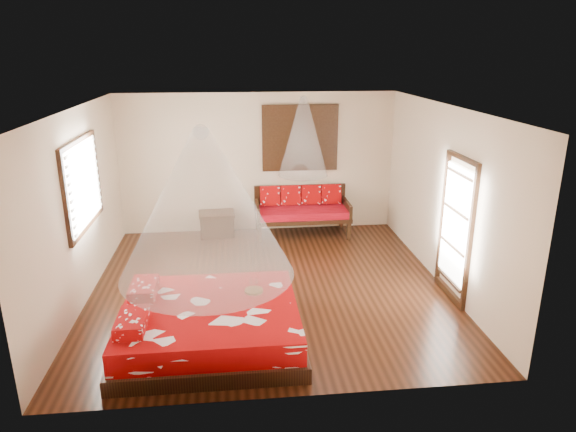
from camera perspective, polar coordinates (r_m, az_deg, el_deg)
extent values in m
cube|color=black|center=(8.24, -2.12, -7.85)|extent=(5.50, 5.50, 0.02)
cube|color=silver|center=(7.46, -2.38, 12.03)|extent=(5.50, 5.50, 0.02)
cube|color=beige|center=(8.04, -22.26, 0.86)|extent=(0.02, 5.50, 2.80)
cube|color=beige|center=(8.38, 16.96, 2.09)|extent=(0.02, 5.50, 2.80)
cube|color=beige|center=(10.40, -3.32, 5.88)|extent=(5.50, 0.02, 2.80)
cube|color=beige|center=(5.15, -0.06, -7.12)|extent=(5.50, 0.02, 2.80)
cube|color=black|center=(6.84, -8.51, -12.86)|extent=(2.30, 2.08, 0.20)
cube|color=#9C0506|center=(6.72, -8.61, -11.03)|extent=(2.20, 1.98, 0.30)
cube|color=#9C0506|center=(6.33, -16.96, -11.24)|extent=(0.33, 0.60, 0.15)
cube|color=#9C0506|center=(7.10, -15.73, -7.80)|extent=(0.33, 0.60, 0.15)
cube|color=black|center=(9.94, -3.17, -1.84)|extent=(0.08, 0.08, 0.42)
cube|color=black|center=(10.18, 6.77, -1.46)|extent=(0.08, 0.08, 0.42)
cube|color=black|center=(10.62, -3.38, -0.53)|extent=(0.08, 0.08, 0.42)
cube|color=black|center=(10.84, 5.95, -0.20)|extent=(0.08, 0.08, 0.42)
cube|color=black|center=(10.30, 1.59, -0.10)|extent=(1.88, 0.84, 0.08)
cube|color=maroon|center=(10.27, 1.60, 0.49)|extent=(1.82, 0.78, 0.14)
cube|color=black|center=(10.58, 1.33, 2.03)|extent=(1.88, 0.06, 0.55)
cube|color=black|center=(10.18, -3.43, 0.59)|extent=(0.06, 0.84, 0.30)
cube|color=black|center=(10.41, 6.52, 0.91)|extent=(0.06, 0.84, 0.30)
cube|color=#9C0506|center=(10.38, -2.01, 2.22)|extent=(0.40, 0.20, 0.41)
cube|color=#9C0506|center=(10.41, 0.28, 2.29)|extent=(0.40, 0.20, 0.41)
cube|color=#9C0506|center=(10.47, 2.56, 2.35)|extent=(0.40, 0.20, 0.41)
cube|color=#9C0506|center=(10.54, 4.81, 2.41)|extent=(0.40, 0.20, 0.41)
cube|color=black|center=(10.42, -7.89, -1.00)|extent=(0.69, 0.51, 0.44)
cube|color=black|center=(10.34, -7.94, 0.27)|extent=(0.73, 0.56, 0.05)
cube|color=black|center=(10.35, 1.35, 8.66)|extent=(1.52, 0.06, 1.32)
cube|color=black|center=(10.34, 1.36, 8.65)|extent=(1.35, 0.04, 1.10)
cube|color=black|center=(8.14, -21.88, 3.31)|extent=(0.08, 1.74, 1.34)
cube|color=silver|center=(8.13, -21.61, 3.32)|extent=(0.04, 1.54, 1.10)
cube|color=black|center=(7.94, 18.11, -1.54)|extent=(0.08, 1.02, 2.16)
cube|color=white|center=(7.90, 18.04, -0.86)|extent=(0.03, 0.82, 1.70)
cylinder|color=brown|center=(6.95, -3.83, -8.28)|extent=(0.25, 0.25, 0.03)
cone|color=white|center=(6.13, -9.26, 1.31)|extent=(2.12, 2.12, 1.80)
cone|color=white|center=(9.87, 1.72, 8.78)|extent=(0.96, 0.96, 1.50)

